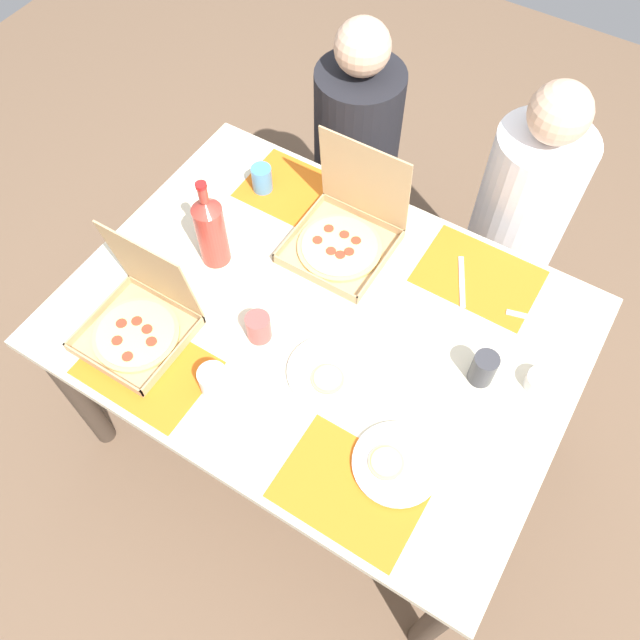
# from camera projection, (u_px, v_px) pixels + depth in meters

# --- Properties ---
(ground_plane) EXTENTS (6.00, 6.00, 0.00)m
(ground_plane) POSITION_uv_depth(u_px,v_px,m) (320.00, 421.00, 2.53)
(ground_plane) COLOR brown
(dining_table) EXTENTS (1.47, 1.08, 0.75)m
(dining_table) POSITION_uv_depth(u_px,v_px,m) (320.00, 337.00, 1.98)
(dining_table) COLOR #3F3328
(dining_table) RESTS_ON ground_plane
(placemat_near_left) EXTENTS (0.36, 0.26, 0.00)m
(placemat_near_left) POSITION_uv_depth(u_px,v_px,m) (147.00, 367.00, 1.81)
(placemat_near_left) COLOR orange
(placemat_near_left) RESTS_ON dining_table
(placemat_near_right) EXTENTS (0.36, 0.26, 0.00)m
(placemat_near_right) POSITION_uv_depth(u_px,v_px,m) (351.00, 490.00, 1.62)
(placemat_near_right) COLOR orange
(placemat_near_right) RESTS_ON dining_table
(placemat_far_left) EXTENTS (0.36, 0.26, 0.00)m
(placemat_far_left) POSITION_uv_depth(u_px,v_px,m) (297.00, 192.00, 2.16)
(placemat_far_left) COLOR orange
(placemat_far_left) RESTS_ON dining_table
(placemat_far_right) EXTENTS (0.36, 0.26, 0.00)m
(placemat_far_right) POSITION_uv_depth(u_px,v_px,m) (479.00, 276.00, 1.97)
(placemat_far_right) COLOR orange
(placemat_far_right) RESTS_ON dining_table
(pizza_box_edge_far) EXTENTS (0.28, 0.29, 0.32)m
(pizza_box_edge_far) POSITION_uv_depth(u_px,v_px,m) (140.00, 321.00, 1.83)
(pizza_box_edge_far) COLOR tan
(pizza_box_edge_far) RESTS_ON dining_table
(pizza_box_center) EXTENTS (0.30, 0.30, 0.34)m
(pizza_box_center) POSITION_uv_depth(u_px,v_px,m) (345.00, 233.00, 2.00)
(pizza_box_center) COLOR tan
(pizza_box_center) RESTS_ON dining_table
(plate_near_right) EXTENTS (0.23, 0.23, 0.03)m
(plate_near_right) POSITION_uv_depth(u_px,v_px,m) (328.00, 373.00, 1.79)
(plate_near_right) COLOR white
(plate_near_right) RESTS_ON dining_table
(plate_far_left) EXTENTS (0.23, 0.23, 0.03)m
(plate_far_left) POSITION_uv_depth(u_px,v_px,m) (395.00, 464.00, 1.65)
(plate_far_left) COLOR white
(plate_far_left) RESTS_ON dining_table
(soda_bottle) EXTENTS (0.09, 0.09, 0.32)m
(soda_bottle) POSITION_uv_depth(u_px,v_px,m) (211.00, 230.00, 1.90)
(soda_bottle) COLOR #B2382D
(soda_bottle) RESTS_ON dining_table
(cup_dark) EXTENTS (0.07, 0.07, 0.11)m
(cup_dark) POSITION_uv_depth(u_px,v_px,m) (483.00, 368.00, 1.75)
(cup_dark) COLOR #333338
(cup_dark) RESTS_ON dining_table
(cup_spare) EXTENTS (0.07, 0.07, 0.09)m
(cup_spare) POSITION_uv_depth(u_px,v_px,m) (262.00, 179.00, 2.13)
(cup_spare) COLOR teal
(cup_spare) RESTS_ON dining_table
(cup_red) EXTENTS (0.08, 0.08, 0.09)m
(cup_red) POSITION_uv_depth(u_px,v_px,m) (214.00, 381.00, 1.73)
(cup_red) COLOR silver
(cup_red) RESTS_ON dining_table
(cup_clear_left) EXTENTS (0.07, 0.07, 0.09)m
(cup_clear_left) POSITION_uv_depth(u_px,v_px,m) (259.00, 327.00, 1.83)
(cup_clear_left) COLOR #BF4742
(cup_clear_left) RESTS_ON dining_table
(condiment_bowl) EXTENTS (0.08, 0.08, 0.05)m
(condiment_bowl) POSITION_uv_depth(u_px,v_px,m) (540.00, 382.00, 1.76)
(condiment_bowl) COLOR white
(condiment_bowl) RESTS_ON dining_table
(fork_by_far_right) EXTENTS (0.10, 0.18, 0.00)m
(fork_by_far_right) POSITION_uv_depth(u_px,v_px,m) (462.00, 282.00, 1.96)
(fork_by_far_right) COLOR #B7B7BC
(fork_by_far_right) RESTS_ON dining_table
(knife_by_near_left) EXTENTS (0.21, 0.07, 0.00)m
(knife_by_near_left) POSITION_uv_depth(u_px,v_px,m) (542.00, 320.00, 1.89)
(knife_by_near_left) COLOR #B7B7BC
(knife_by_near_left) RESTS_ON dining_table
(knife_by_near_right) EXTENTS (0.18, 0.14, 0.00)m
(knife_by_near_right) POSITION_uv_depth(u_px,v_px,m) (154.00, 250.00, 2.03)
(knife_by_near_right) COLOR #B7B7BC
(knife_by_near_right) RESTS_ON dining_table
(diner_left_seat) EXTENTS (0.32, 0.32, 1.15)m
(diner_left_seat) POSITION_uv_depth(u_px,v_px,m) (355.00, 168.00, 2.54)
(diner_left_seat) COLOR black
(diner_left_seat) RESTS_ON ground_plane
(diner_right_seat) EXTENTS (0.32, 0.32, 1.17)m
(diner_right_seat) POSITION_uv_depth(u_px,v_px,m) (512.00, 234.00, 2.35)
(diner_right_seat) COLOR white
(diner_right_seat) RESTS_ON ground_plane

